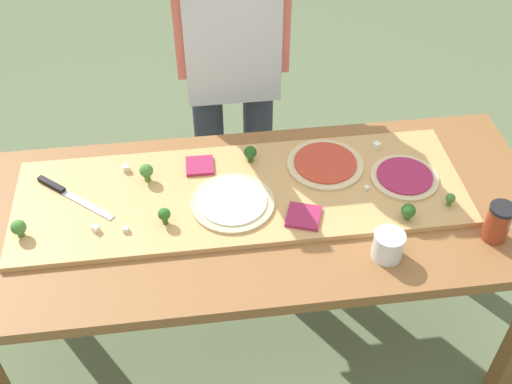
{
  "coord_description": "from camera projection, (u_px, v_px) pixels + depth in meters",
  "views": [
    {
      "loc": [
        -0.18,
        -1.36,
        2.14
      ],
      "look_at": [
        -0.0,
        0.05,
        0.79
      ],
      "focal_mm": 43.67,
      "sensor_mm": 36.0,
      "label": 1
    }
  ],
  "objects": [
    {
      "name": "ground_plane",
      "position": [
        258.0,
        345.0,
        2.47
      ],
      "size": [
        8.0,
        8.0,
        0.0
      ],
      "primitive_type": "plane",
      "color": "#60704C"
    },
    {
      "name": "prep_table",
      "position": [
        258.0,
        230.0,
        2.01
      ],
      "size": [
        1.8,
        0.76,
        0.77
      ],
      "color": "brown",
      "rests_on": "ground"
    },
    {
      "name": "cutting_board",
      "position": [
        241.0,
        193.0,
        1.97
      ],
      "size": [
        1.42,
        0.46,
        0.02
      ],
      "primitive_type": "cube",
      "color": "tan",
      "rests_on": "prep_table"
    },
    {
      "name": "chefs_knife",
      "position": [
        64.0,
        192.0,
        1.95
      ],
      "size": [
        0.25,
        0.22,
        0.02
      ],
      "color": "#B7BABF",
      "rests_on": "cutting_board"
    },
    {
      "name": "pizza_whole_white_garlic",
      "position": [
        233.0,
        202.0,
        1.92
      ],
      "size": [
        0.26,
        0.26,
        0.02
      ],
      "color": "beige",
      "rests_on": "cutting_board"
    },
    {
      "name": "pizza_whole_tomato_red",
      "position": [
        325.0,
        164.0,
        2.05
      ],
      "size": [
        0.25,
        0.25,
        0.02
      ],
      "color": "beige",
      "rests_on": "cutting_board"
    },
    {
      "name": "pizza_whole_beet_magenta",
      "position": [
        404.0,
        177.0,
        2.0
      ],
      "size": [
        0.22,
        0.22,
        0.02
      ],
      "color": "beige",
      "rests_on": "cutting_board"
    },
    {
      "name": "pizza_slice_far_right",
      "position": [
        304.0,
        216.0,
        1.87
      ],
      "size": [
        0.13,
        0.13,
        0.01
      ],
      "primitive_type": "cube",
      "rotation": [
        0.0,
        0.0,
        -0.34
      ],
      "color": "#9E234C",
      "rests_on": "cutting_board"
    },
    {
      "name": "pizza_slice_near_right",
      "position": [
        200.0,
        166.0,
        2.04
      ],
      "size": [
        0.09,
        0.09,
        0.01
      ],
      "primitive_type": "cube",
      "rotation": [
        0.0,
        0.0,
        -0.02
      ],
      "color": "#9E234C",
      "rests_on": "cutting_board"
    },
    {
      "name": "broccoli_floret_front_right",
      "position": [
        146.0,
        171.0,
        1.97
      ],
      "size": [
        0.04,
        0.04,
        0.06
      ],
      "color": "#487A23",
      "rests_on": "cutting_board"
    },
    {
      "name": "broccoli_floret_back_left",
      "position": [
        251.0,
        153.0,
        2.04
      ],
      "size": [
        0.04,
        0.04,
        0.06
      ],
      "color": "#2C5915",
      "rests_on": "cutting_board"
    },
    {
      "name": "broccoli_floret_center_left",
      "position": [
        450.0,
        199.0,
        1.9
      ],
      "size": [
        0.03,
        0.03,
        0.04
      ],
      "color": "#487A23",
      "rests_on": "cutting_board"
    },
    {
      "name": "broccoli_floret_back_mid",
      "position": [
        164.0,
        215.0,
        1.84
      ],
      "size": [
        0.04,
        0.04,
        0.06
      ],
      "color": "#366618",
      "rests_on": "cutting_board"
    },
    {
      "name": "broccoli_floret_center_right",
      "position": [
        19.0,
        228.0,
        1.8
      ],
      "size": [
        0.04,
        0.04,
        0.06
      ],
      "color": "#487A23",
      "rests_on": "cutting_board"
    },
    {
      "name": "broccoli_floret_back_right",
      "position": [
        408.0,
        211.0,
        1.85
      ],
      "size": [
        0.04,
        0.04,
        0.06
      ],
      "color": "#366618",
      "rests_on": "cutting_board"
    },
    {
      "name": "cheese_crumble_a",
      "position": [
        367.0,
        188.0,
        1.96
      ],
      "size": [
        0.02,
        0.02,
        0.01
      ],
      "primitive_type": "cube",
      "rotation": [
        0.0,
        0.0,
        0.43
      ],
      "color": "silver",
      "rests_on": "cutting_board"
    },
    {
      "name": "cheese_crumble_b",
      "position": [
        96.0,
        229.0,
        1.83
      ],
      "size": [
        0.03,
        0.03,
        0.02
      ],
      "primitive_type": "cube",
      "rotation": [
        0.0,
        0.0,
        0.77
      ],
      "color": "silver",
      "rests_on": "cutting_board"
    },
    {
      "name": "cheese_crumble_c",
      "position": [
        126.0,
        229.0,
        1.83
      ],
      "size": [
        0.02,
        0.02,
        0.02
      ],
      "primitive_type": "cube",
      "rotation": [
        0.0,
        0.0,
        1.44
      ],
      "color": "white",
      "rests_on": "cutting_board"
    },
    {
      "name": "cheese_crumble_d",
      "position": [
        126.0,
        168.0,
        2.03
      ],
      "size": [
        0.02,
        0.02,
        0.02
      ],
      "primitive_type": "cube",
      "rotation": [
        0.0,
        0.0,
        0.2
      ],
      "color": "silver",
      "rests_on": "cutting_board"
    },
    {
      "name": "cheese_crumble_e",
      "position": [
        377.0,
        146.0,
        2.11
      ],
      "size": [
        0.03,
        0.03,
        0.02
      ],
      "primitive_type": "cube",
      "rotation": [
        0.0,
        0.0,
        0.5
      ],
      "color": "white",
      "rests_on": "cutting_board"
    },
    {
      "name": "flour_cup",
      "position": [
        388.0,
        247.0,
        1.77
      ],
      "size": [
        0.09,
        0.09,
        0.08
      ],
      "color": "white",
      "rests_on": "prep_table"
    },
    {
      "name": "sauce_jar",
      "position": [
        498.0,
        222.0,
        1.81
      ],
      "size": [
        0.08,
        0.08,
        0.12
      ],
      "color": "#99381E",
      "rests_on": "prep_table"
    },
    {
      "name": "cook_center",
      "position": [
        231.0,
        39.0,
        2.24
      ],
      "size": [
        0.54,
        0.39,
        1.67
      ],
      "color": "#333847",
      "rests_on": "ground"
    }
  ]
}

